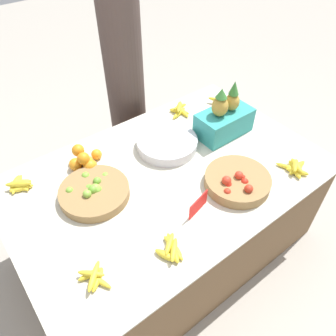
{
  "coord_description": "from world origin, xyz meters",
  "views": [
    {
      "loc": [
        -0.82,
        -1.08,
        2.05
      ],
      "look_at": [
        0.0,
        0.0,
        0.74
      ],
      "focal_mm": 35.0,
      "sensor_mm": 36.0,
      "label": 1
    }
  ],
  "objects_px": {
    "tomato_basket": "(237,181)",
    "price_sign": "(198,205)",
    "lime_bowl": "(94,192)",
    "vendor_person": "(126,87)",
    "metal_bowl": "(167,143)",
    "produce_crate": "(224,119)"
  },
  "relations": [
    {
      "from": "tomato_basket",
      "to": "price_sign",
      "type": "height_order",
      "value": "tomato_basket"
    },
    {
      "from": "produce_crate",
      "to": "metal_bowl",
      "type": "bearing_deg",
      "value": 164.57
    },
    {
      "from": "tomato_basket",
      "to": "price_sign",
      "type": "xyz_separation_m",
      "value": [
        -0.29,
        -0.01,
        0.02
      ]
    },
    {
      "from": "tomato_basket",
      "to": "price_sign",
      "type": "bearing_deg",
      "value": -178.72
    },
    {
      "from": "price_sign",
      "to": "vendor_person",
      "type": "distance_m",
      "value": 1.21
    },
    {
      "from": "tomato_basket",
      "to": "metal_bowl",
      "type": "xyz_separation_m",
      "value": [
        -0.11,
        0.5,
        -0.0
      ]
    },
    {
      "from": "tomato_basket",
      "to": "produce_crate",
      "type": "distance_m",
      "value": 0.49
    },
    {
      "from": "produce_crate",
      "to": "vendor_person",
      "type": "xyz_separation_m",
      "value": [
        -0.27,
        0.77,
        -0.03
      ]
    },
    {
      "from": "price_sign",
      "to": "vendor_person",
      "type": "relative_size",
      "value": 0.09
    },
    {
      "from": "lime_bowl",
      "to": "vendor_person",
      "type": "height_order",
      "value": "vendor_person"
    },
    {
      "from": "lime_bowl",
      "to": "price_sign",
      "type": "relative_size",
      "value": 2.51
    },
    {
      "from": "price_sign",
      "to": "tomato_basket",
      "type": "bearing_deg",
      "value": -12.73
    },
    {
      "from": "lime_bowl",
      "to": "price_sign",
      "type": "bearing_deg",
      "value": -48.17
    },
    {
      "from": "produce_crate",
      "to": "vendor_person",
      "type": "height_order",
      "value": "vendor_person"
    },
    {
      "from": "tomato_basket",
      "to": "metal_bowl",
      "type": "bearing_deg",
      "value": 102.41
    },
    {
      "from": "lime_bowl",
      "to": "price_sign",
      "type": "xyz_separation_m",
      "value": [
        0.38,
        -0.42,
        0.02
      ]
    },
    {
      "from": "metal_bowl",
      "to": "lime_bowl",
      "type": "bearing_deg",
      "value": -171.42
    },
    {
      "from": "price_sign",
      "to": "vendor_person",
      "type": "xyz_separation_m",
      "value": [
        0.3,
        1.17,
        0.04
      ]
    },
    {
      "from": "vendor_person",
      "to": "price_sign",
      "type": "bearing_deg",
      "value": -104.21
    },
    {
      "from": "produce_crate",
      "to": "vendor_person",
      "type": "distance_m",
      "value": 0.82
    },
    {
      "from": "price_sign",
      "to": "produce_crate",
      "type": "bearing_deg",
      "value": 21.2
    },
    {
      "from": "lime_bowl",
      "to": "price_sign",
      "type": "height_order",
      "value": "price_sign"
    }
  ]
}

